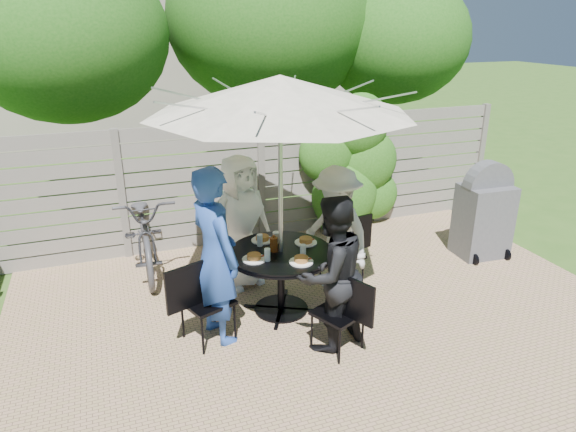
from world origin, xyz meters
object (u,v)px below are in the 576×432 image
object	(u,v)px
plate_front	(301,260)
coffee_cup	(276,238)
chair_front	(339,328)
person_right	(336,231)
person_left	(215,256)
bicycle	(145,229)
umbrella	(280,95)
plate_left	(254,258)
glass_left	(267,255)
plate_back	(262,239)
bbq_grill	(484,214)
chair_back	(236,262)
chair_left	(207,317)
person_back	(240,222)
plate_right	(306,241)
glass_front	(303,251)
patio_table	(281,270)
person_front	(331,274)
syrup_jug	(274,244)
glass_back	(260,240)
chair_right	(343,267)

from	to	relation	value
plate_front	coffee_cup	size ratio (longest dim) A/B	2.17
chair_front	person_right	size ratio (longest dim) A/B	0.55
person_left	coffee_cup	distance (m)	0.96
bicycle	umbrella	bearing A→B (deg)	-50.81
plate_left	glass_left	size ratio (longest dim) A/B	1.86
plate_back	bicycle	distance (m)	1.86
plate_front	bbq_grill	bearing A→B (deg)	14.44
chair_back	chair_left	world-z (taller)	chair_left
chair_back	person_back	world-z (taller)	person_back
chair_left	plate_back	bearing A→B (deg)	17.42
person_back	bbq_grill	bearing A→B (deg)	-23.19
plate_front	umbrella	bearing A→B (deg)	107.43
plate_back	glass_left	xyz separation A→B (m)	(-0.11, -0.52, 0.05)
plate_right	person_right	bearing A→B (deg)	17.43
chair_front	glass_front	xyz separation A→B (m)	(-0.11, 0.70, 0.57)
patio_table	person_left	xyz separation A→B (m)	(-0.79, -0.25, 0.41)
person_right	bicycle	xyz separation A→B (m)	(-2.12, 1.48, -0.25)
person_front	syrup_jug	size ratio (longest dim) A/B	10.26
plate_back	syrup_jug	size ratio (longest dim) A/B	1.63
umbrella	bbq_grill	xyz separation A→B (m)	(3.17, 0.45, -1.85)
plate_front	glass_left	size ratio (longest dim) A/B	1.86
umbrella	person_right	xyz separation A→B (m)	(0.79, 0.25, -1.68)
bbq_grill	chair_left	bearing A→B (deg)	-166.74
glass_front	bbq_grill	bearing A→B (deg)	12.47
glass_front	bicycle	world-z (taller)	bicycle
umbrella	person_left	world-z (taller)	umbrella
person_back	plate_left	xyz separation A→B (m)	(-0.09, -0.90, -0.06)
person_right	plate_left	size ratio (longest dim) A/B	6.16
glass_front	glass_back	bearing A→B (deg)	129.43
patio_table	syrup_jug	world-z (taller)	syrup_jug
chair_right	bbq_grill	distance (m)	2.29
chair_back	plate_front	bearing A→B (deg)	4.10
person_back	person_right	bearing A→B (deg)	-45.00
patio_table	glass_front	world-z (taller)	glass_front
plate_back	chair_front	bearing A→B (deg)	-72.49
plate_front	glass_back	bearing A→B (deg)	117.04
plate_back	bbq_grill	distance (m)	3.29
plate_front	glass_left	world-z (taller)	glass_left
chair_right	person_left	bearing A→B (deg)	7.30
chair_back	glass_left	size ratio (longest dim) A/B	5.97
chair_back	chair_front	distance (m)	1.93
person_back	plate_front	bearing A→B (deg)	-90.00
glass_front	coffee_cup	size ratio (longest dim) A/B	1.17
bicycle	chair_right	bearing A→B (deg)	-30.97
plate_back	coffee_cup	xyz separation A→B (m)	(0.14, -0.10, 0.04)
plate_left	bbq_grill	xyz separation A→B (m)	(3.52, 0.55, -0.16)
person_front	person_right	xyz separation A→B (m)	(0.54, 1.04, -0.02)
glass_left	coffee_cup	size ratio (longest dim) A/B	1.17
person_back	plate_left	world-z (taller)	person_back
chair_front	chair_right	bearing A→B (deg)	-52.34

